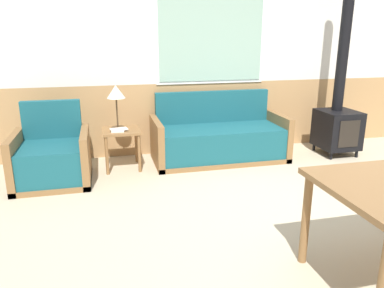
% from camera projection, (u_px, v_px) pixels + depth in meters
% --- Properties ---
extents(ground_plane, '(16.00, 16.00, 0.00)m').
position_uv_depth(ground_plane, '(348.00, 233.00, 3.20)').
color(ground_plane, beige).
extents(wall_back, '(7.20, 0.09, 2.70)m').
position_uv_depth(wall_back, '(241.00, 54.00, 5.26)').
color(wall_back, tan).
rests_on(wall_back, ground_plane).
extents(couch, '(1.76, 0.78, 0.88)m').
position_uv_depth(couch, '(219.00, 140.00, 5.03)').
color(couch, olive).
rests_on(couch, ground_plane).
extents(armchair, '(0.83, 0.78, 0.89)m').
position_uv_depth(armchair, '(52.00, 159.00, 4.24)').
color(armchair, olive).
rests_on(armchair, ground_plane).
extents(side_table, '(0.45, 0.45, 0.50)m').
position_uv_depth(side_table, '(122.00, 137.00, 4.65)').
color(side_table, olive).
rests_on(side_table, ground_plane).
extents(table_lamp, '(0.22, 0.22, 0.54)m').
position_uv_depth(table_lamp, '(116.00, 94.00, 4.57)').
color(table_lamp, '#4C3823').
rests_on(table_lamp, side_table).
extents(book_stack, '(0.22, 0.16, 0.03)m').
position_uv_depth(book_stack, '(118.00, 130.00, 4.54)').
color(book_stack, white).
rests_on(book_stack, side_table).
extents(wood_stove, '(0.50, 0.55, 2.52)m').
position_uv_depth(wood_stove, '(339.00, 111.00, 5.16)').
color(wood_stove, black).
rests_on(wood_stove, ground_plane).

